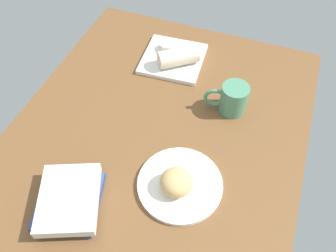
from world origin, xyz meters
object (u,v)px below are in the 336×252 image
(breakfast_wrap, at_px, (178,57))
(sauce_cup, at_px, (167,46))
(square_plate, at_px, (173,59))
(coffee_mug, at_px, (232,99))
(book_stack, at_px, (69,200))
(round_plate, at_px, (180,184))
(scone_pastry, at_px, (176,182))

(breakfast_wrap, bearing_deg, sauce_cup, 9.23)
(square_plate, distance_m, breakfast_wrap, 0.06)
(sauce_cup, xyz_separation_m, coffee_mug, (0.19, 0.29, 0.02))
(book_stack, distance_m, coffee_mug, 0.57)
(round_plate, height_order, breakfast_wrap, breakfast_wrap)
(scone_pastry, bearing_deg, sauce_cup, -157.03)
(breakfast_wrap, bearing_deg, coffee_mug, -157.28)
(square_plate, bearing_deg, book_stack, -5.36)
(scone_pastry, bearing_deg, coffee_mug, 168.73)
(breakfast_wrap, bearing_deg, scone_pastry, 161.49)
(book_stack, bearing_deg, square_plate, 174.64)
(breakfast_wrap, relative_size, book_stack, 0.61)
(book_stack, bearing_deg, coffee_mug, 146.47)
(round_plate, distance_m, scone_pastry, 0.04)
(sauce_cup, xyz_separation_m, breakfast_wrap, (0.06, 0.06, 0.02))
(breakfast_wrap, xyz_separation_m, book_stack, (0.61, -0.09, -0.02))
(breakfast_wrap, relative_size, coffee_mug, 1.03)
(sauce_cup, xyz_separation_m, book_stack, (0.67, -0.02, -0.00))
(breakfast_wrap, distance_m, book_stack, 0.62)
(round_plate, relative_size, breakfast_wrap, 1.67)
(round_plate, height_order, book_stack, book_stack)
(round_plate, relative_size, scone_pastry, 2.65)
(sauce_cup, height_order, coffee_mug, coffee_mug)
(sauce_cup, bearing_deg, scone_pastry, 22.97)
(sauce_cup, bearing_deg, book_stack, -2.07)
(scone_pastry, bearing_deg, square_plate, -159.14)
(scone_pastry, xyz_separation_m, breakfast_wrap, (-0.47, -0.16, 0.00))
(sauce_cup, distance_m, breakfast_wrap, 0.09)
(round_plate, bearing_deg, breakfast_wrap, -159.88)
(breakfast_wrap, distance_m, coffee_mug, 0.26)
(book_stack, height_order, coffee_mug, coffee_mug)
(square_plate, xyz_separation_m, coffee_mug, (0.16, 0.26, 0.04))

